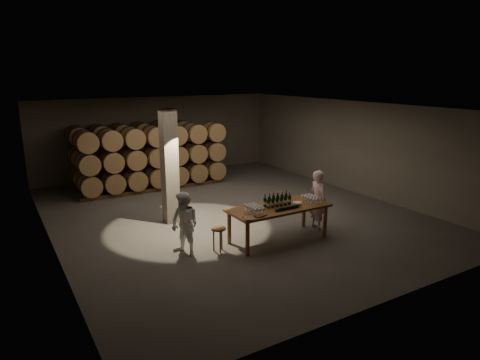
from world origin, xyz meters
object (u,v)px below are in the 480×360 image
tasting_table (279,210)px  bottle_cluster (277,201)px  stool (218,232)px  person_woman (185,224)px  person_man (318,200)px  notebook_near (259,215)px  plate (298,202)px

tasting_table → bottle_cluster: bearing=85.1°
stool → person_woman: person_woman is taller
bottle_cluster → stool: (-1.63, 0.10, -0.54)m
bottle_cluster → person_man: size_ratio=0.45×
notebook_near → person_man: (2.23, 0.52, -0.10)m
bottle_cluster → notebook_near: 0.95m
bottle_cluster → notebook_near: (-0.83, -0.44, -0.10)m
bottle_cluster → person_man: person_man is taller
person_woman → notebook_near: bearing=40.5°
person_man → plate: bearing=103.7°
notebook_near → plate: bearing=6.1°
bottle_cluster → person_woman: 2.43m
notebook_near → stool: notebook_near is taller
tasting_table → bottle_cluster: 0.23m
plate → bottle_cluster: bearing=173.7°
tasting_table → plate: (0.60, -0.00, 0.11)m
tasting_table → person_man: 1.42m
tasting_table → stool: tasting_table is taller
bottle_cluster → person_woman: (-2.39, 0.33, -0.27)m
plate → person_woman: 3.01m
tasting_table → notebook_near: bearing=-155.3°
plate → person_woman: bearing=172.5°
bottle_cluster → stool: 1.72m
tasting_table → notebook_near: (-0.82, -0.38, 0.12)m
bottle_cluster → plate: size_ratio=2.97×
tasting_table → person_man: (1.41, 0.14, 0.02)m
notebook_near → person_woman: 1.75m
plate → stool: plate is taller
bottle_cluster → notebook_near: bearing=-151.9°
tasting_table → notebook_near: 0.91m
bottle_cluster → tasting_table: bearing=-94.9°
bottle_cluster → plate: (0.59, -0.07, -0.11)m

